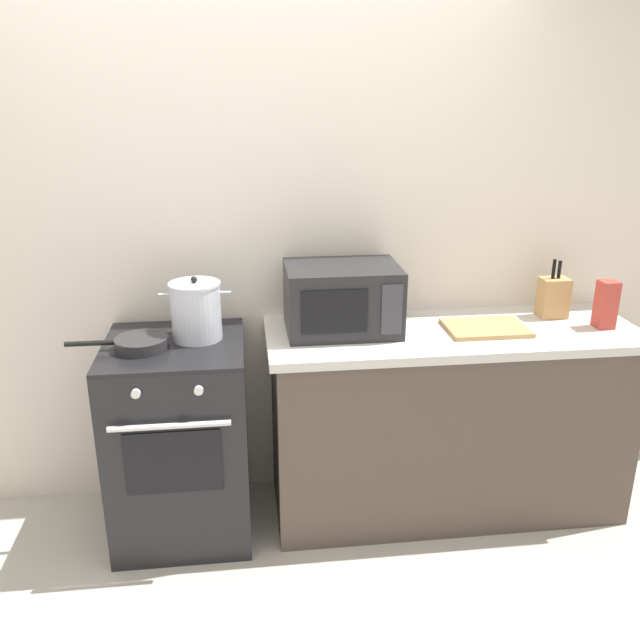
# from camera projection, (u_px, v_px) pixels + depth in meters

# --- Properties ---
(ground_plane) EXTENTS (10.00, 10.00, 0.00)m
(ground_plane) POSITION_uv_depth(u_px,v_px,m) (267.00, 610.00, 2.62)
(ground_plane) COLOR #B2ADA3
(back_wall) EXTENTS (4.40, 0.10, 2.50)m
(back_wall) POSITION_uv_depth(u_px,v_px,m) (313.00, 245.00, 3.15)
(back_wall) COLOR silver
(back_wall) RESTS_ON ground_plane
(lower_cabinet_right) EXTENTS (1.64, 0.56, 0.88)m
(lower_cabinet_right) POSITION_uv_depth(u_px,v_px,m) (447.00, 424.00, 3.16)
(lower_cabinet_right) COLOR #4C4238
(lower_cabinet_right) RESTS_ON ground_plane
(countertop_right) EXTENTS (1.70, 0.60, 0.04)m
(countertop_right) POSITION_uv_depth(u_px,v_px,m) (453.00, 334.00, 3.00)
(countertop_right) COLOR beige
(countertop_right) RESTS_ON lower_cabinet_right
(stove) EXTENTS (0.60, 0.64, 0.92)m
(stove) POSITION_uv_depth(u_px,v_px,m) (180.00, 438.00, 2.99)
(stove) COLOR black
(stove) RESTS_ON ground_plane
(stock_pot) EXTENTS (0.31, 0.22, 0.28)m
(stock_pot) POSITION_uv_depth(u_px,v_px,m) (196.00, 311.00, 2.85)
(stock_pot) COLOR silver
(stock_pot) RESTS_ON stove
(frying_pan) EXTENTS (0.42, 0.22, 0.05)m
(frying_pan) POSITION_uv_depth(u_px,v_px,m) (140.00, 343.00, 2.77)
(frying_pan) COLOR #28282B
(frying_pan) RESTS_ON stove
(microwave) EXTENTS (0.50, 0.37, 0.30)m
(microwave) POSITION_uv_depth(u_px,v_px,m) (342.00, 298.00, 2.94)
(microwave) COLOR #232326
(microwave) RESTS_ON countertop_right
(cutting_board) EXTENTS (0.36, 0.26, 0.02)m
(cutting_board) POSITION_uv_depth(u_px,v_px,m) (486.00, 328.00, 2.99)
(cutting_board) COLOR tan
(cutting_board) RESTS_ON countertop_right
(knife_block) EXTENTS (0.13, 0.10, 0.28)m
(knife_block) POSITION_uv_depth(u_px,v_px,m) (553.00, 297.00, 3.14)
(knife_block) COLOR tan
(knife_block) RESTS_ON countertop_right
(pasta_box) EXTENTS (0.08, 0.08, 0.22)m
(pasta_box) POSITION_uv_depth(u_px,v_px,m) (606.00, 304.00, 2.99)
(pasta_box) COLOR #B73D33
(pasta_box) RESTS_ON countertop_right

